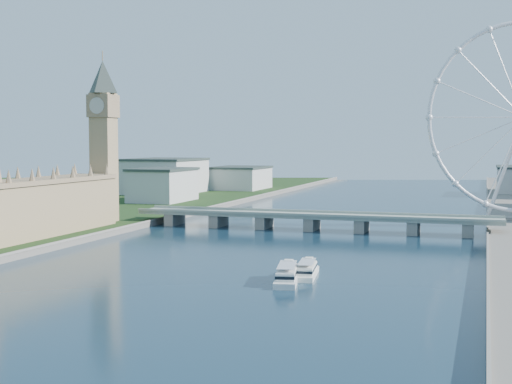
% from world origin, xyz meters
% --- Properties ---
extents(big_ben, '(20.02, 20.02, 110.00)m').
position_xyz_m(big_ben, '(-128.00, 278.00, 66.57)').
color(big_ben, tan).
rests_on(big_ben, ground).
extents(westminster_bridge, '(220.00, 22.00, 9.50)m').
position_xyz_m(westminster_bridge, '(0.00, 300.00, 6.63)').
color(westminster_bridge, gray).
rests_on(westminster_bridge, ground).
extents(city_skyline, '(505.00, 280.00, 32.00)m').
position_xyz_m(city_skyline, '(39.22, 560.08, 16.96)').
color(city_skyline, beige).
rests_on(city_skyline, ground).
extents(tour_boat_near, '(14.65, 33.76, 7.26)m').
position_xyz_m(tour_boat_near, '(28.51, 140.40, 0.00)').
color(tour_boat_near, silver).
rests_on(tour_boat_near, ground).
extents(tour_boat_far, '(11.46, 30.27, 6.52)m').
position_xyz_m(tour_boat_far, '(32.87, 153.97, 0.00)').
color(tour_boat_far, white).
rests_on(tour_boat_far, ground).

